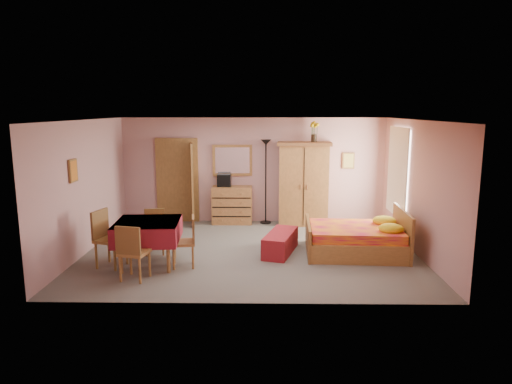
{
  "coord_description": "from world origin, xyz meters",
  "views": [
    {
      "loc": [
        0.24,
        -8.77,
        2.81
      ],
      "look_at": [
        0.1,
        0.3,
        1.15
      ],
      "focal_mm": 32.0,
      "sensor_mm": 36.0,
      "label": 1
    }
  ],
  "objects_px": {
    "bed": "(355,231)",
    "chest_of_drawers": "(232,205)",
    "chair_south": "(134,252)",
    "chair_east": "(183,242)",
    "stereo": "(224,180)",
    "bench": "(280,243)",
    "wardrobe": "(304,184)",
    "chair_west": "(111,239)",
    "wall_mirror": "(232,160)",
    "chair_north": "(155,232)",
    "floor_lamp": "(266,182)",
    "dining_table": "(148,243)",
    "sunflower_vase": "(314,132)"
  },
  "relations": [
    {
      "from": "floor_lamp",
      "to": "bench",
      "type": "relative_size",
      "value": 1.69
    },
    {
      "from": "chair_south",
      "to": "chair_west",
      "type": "relative_size",
      "value": 0.92
    },
    {
      "from": "bed",
      "to": "bench",
      "type": "relative_size",
      "value": 1.56
    },
    {
      "from": "chest_of_drawers",
      "to": "dining_table",
      "type": "distance_m",
      "value": 3.4
    },
    {
      "from": "stereo",
      "to": "chair_south",
      "type": "relative_size",
      "value": 0.34
    },
    {
      "from": "dining_table",
      "to": "floor_lamp",
      "type": "bearing_deg",
      "value": 55.94
    },
    {
      "from": "stereo",
      "to": "bench",
      "type": "distance_m",
      "value": 2.85
    },
    {
      "from": "chest_of_drawers",
      "to": "sunflower_vase",
      "type": "distance_m",
      "value": 2.68
    },
    {
      "from": "stereo",
      "to": "chair_east",
      "type": "relative_size",
      "value": 0.36
    },
    {
      "from": "bed",
      "to": "stereo",
      "type": "bearing_deg",
      "value": 142.33
    },
    {
      "from": "stereo",
      "to": "chair_north",
      "type": "relative_size",
      "value": 0.38
    },
    {
      "from": "chest_of_drawers",
      "to": "bench",
      "type": "bearing_deg",
      "value": -64.71
    },
    {
      "from": "wall_mirror",
      "to": "wardrobe",
      "type": "relative_size",
      "value": 0.48
    },
    {
      "from": "chair_west",
      "to": "dining_table",
      "type": "bearing_deg",
      "value": 112.82
    },
    {
      "from": "chair_north",
      "to": "chair_east",
      "type": "distance_m",
      "value": 1.01
    },
    {
      "from": "chair_east",
      "to": "chair_south",
      "type": "bearing_deg",
      "value": 123.68
    },
    {
      "from": "wardrobe",
      "to": "dining_table",
      "type": "relative_size",
      "value": 1.8
    },
    {
      "from": "wardrobe",
      "to": "bench",
      "type": "height_order",
      "value": "wardrobe"
    },
    {
      "from": "wall_mirror",
      "to": "stereo",
      "type": "bearing_deg",
      "value": -138.36
    },
    {
      "from": "stereo",
      "to": "bed",
      "type": "xyz_separation_m",
      "value": [
        2.76,
        -2.39,
        -0.63
      ]
    },
    {
      "from": "wall_mirror",
      "to": "chair_east",
      "type": "height_order",
      "value": "wall_mirror"
    },
    {
      "from": "stereo",
      "to": "dining_table",
      "type": "xyz_separation_m",
      "value": [
        -1.11,
        -3.16,
        -0.66
      ]
    },
    {
      "from": "bed",
      "to": "dining_table",
      "type": "xyz_separation_m",
      "value": [
        -3.88,
        -0.77,
        -0.03
      ]
    },
    {
      "from": "stereo",
      "to": "chair_west",
      "type": "distance_m",
      "value": 3.73
    },
    {
      "from": "floor_lamp",
      "to": "chair_west",
      "type": "relative_size",
      "value": 2.02
    },
    {
      "from": "chest_of_drawers",
      "to": "bench",
      "type": "distance_m",
      "value": 2.62
    },
    {
      "from": "stereo",
      "to": "dining_table",
      "type": "height_order",
      "value": "stereo"
    },
    {
      "from": "sunflower_vase",
      "to": "bench",
      "type": "xyz_separation_m",
      "value": [
        -0.87,
        -2.33,
        -2.07
      ]
    },
    {
      "from": "bed",
      "to": "chest_of_drawers",
      "type": "bearing_deg",
      "value": 140.47
    },
    {
      "from": "wall_mirror",
      "to": "chair_north",
      "type": "xyz_separation_m",
      "value": [
        -1.36,
        -2.65,
        -1.12
      ]
    },
    {
      "from": "chest_of_drawers",
      "to": "wall_mirror",
      "type": "xyz_separation_m",
      "value": [
        0.0,
        0.21,
        1.09
      ]
    },
    {
      "from": "floor_lamp",
      "to": "chair_north",
      "type": "height_order",
      "value": "floor_lamp"
    },
    {
      "from": "floor_lamp",
      "to": "sunflower_vase",
      "type": "bearing_deg",
      "value": -2.56
    },
    {
      "from": "wall_mirror",
      "to": "floor_lamp",
      "type": "bearing_deg",
      "value": -15.6
    },
    {
      "from": "wall_mirror",
      "to": "chair_north",
      "type": "distance_m",
      "value": 3.18
    },
    {
      "from": "floor_lamp",
      "to": "chair_south",
      "type": "distance_m",
      "value": 4.47
    },
    {
      "from": "floor_lamp",
      "to": "sunflower_vase",
      "type": "xyz_separation_m",
      "value": [
        1.15,
        -0.05,
        1.23
      ]
    },
    {
      "from": "sunflower_vase",
      "to": "chair_south",
      "type": "distance_m",
      "value": 5.38
    },
    {
      "from": "sunflower_vase",
      "to": "bench",
      "type": "relative_size",
      "value": 0.4
    },
    {
      "from": "chair_north",
      "to": "chest_of_drawers",
      "type": "bearing_deg",
      "value": -129.46
    },
    {
      "from": "bench",
      "to": "chest_of_drawers",
      "type": "bearing_deg",
      "value": 115.19
    },
    {
      "from": "bench",
      "to": "chair_east",
      "type": "xyz_separation_m",
      "value": [
        -1.78,
        -0.83,
        0.25
      ]
    },
    {
      "from": "sunflower_vase",
      "to": "bench",
      "type": "distance_m",
      "value": 3.24
    },
    {
      "from": "dining_table",
      "to": "chair_north",
      "type": "distance_m",
      "value": 0.7
    },
    {
      "from": "chair_south",
      "to": "chair_east",
      "type": "relative_size",
      "value": 1.04
    },
    {
      "from": "floor_lamp",
      "to": "wardrobe",
      "type": "height_order",
      "value": "floor_lamp"
    },
    {
      "from": "sunflower_vase",
      "to": "bench",
      "type": "bearing_deg",
      "value": -110.51
    },
    {
      "from": "chair_east",
      "to": "dining_table",
      "type": "bearing_deg",
      "value": 76.37
    },
    {
      "from": "chest_of_drawers",
      "to": "wardrobe",
      "type": "distance_m",
      "value": 1.84
    },
    {
      "from": "bed",
      "to": "chair_north",
      "type": "distance_m",
      "value": 3.93
    }
  ]
}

